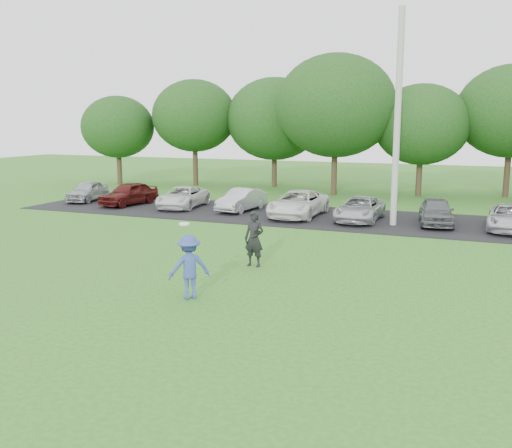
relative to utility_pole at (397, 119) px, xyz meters
The scene contains 7 objects.
ground 13.31m from the utility_pole, 104.43° to the right, with size 100.00×100.00×0.00m, color #2B7220.
parking_lot 5.65m from the utility_pole, 163.57° to the left, with size 32.00×6.50×0.03m, color black.
utility_pole is the anchor object (origin of this frame).
frisbee_player 13.66m from the utility_pole, 104.70° to the right, with size 1.23×1.20×2.01m.
camera_bystander 10.18m from the utility_pole, 108.60° to the right, with size 0.67×0.47×1.78m.
parked_cars 5.33m from the utility_pole, 166.31° to the left, with size 30.43×4.78×1.26m.
tree_row 10.80m from the utility_pole, 98.51° to the left, with size 42.39×9.85×8.64m.
Camera 1 is at (6.73, -13.26, 4.57)m, focal length 40.00 mm.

